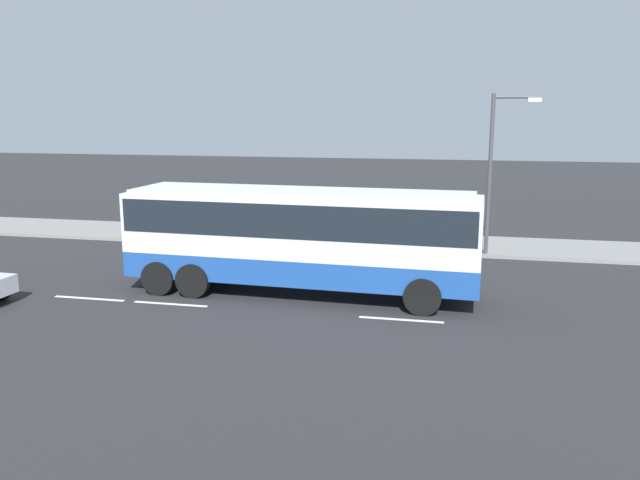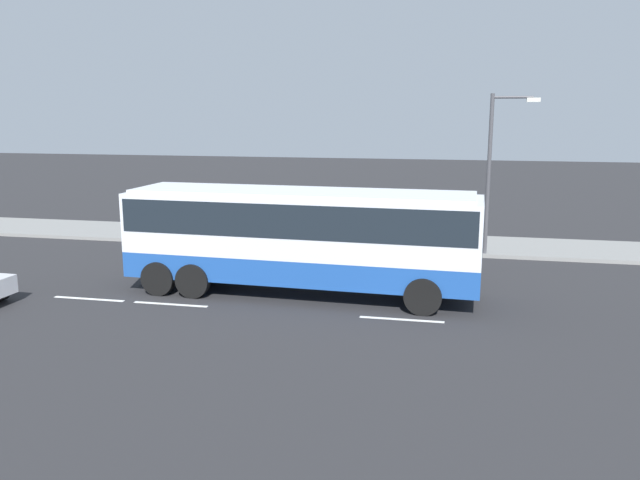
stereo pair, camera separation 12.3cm
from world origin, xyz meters
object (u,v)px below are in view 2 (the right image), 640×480
(pedestrian_near_curb, at_px, (270,214))
(street_lamp, at_px, (495,162))
(pedestrian_at_crossing, at_px, (316,214))
(coach_bus, at_px, (301,230))

(pedestrian_near_curb, xyz_separation_m, street_lamp, (9.75, -1.66, 2.66))
(pedestrian_at_crossing, height_order, street_lamp, street_lamp)
(pedestrian_near_curb, relative_size, street_lamp, 0.28)
(coach_bus, bearing_deg, pedestrian_at_crossing, 101.23)
(pedestrian_at_crossing, xyz_separation_m, street_lamp, (7.70, -2.27, 2.70))
(pedestrian_at_crossing, bearing_deg, pedestrian_near_curb, 46.90)
(coach_bus, distance_m, pedestrian_near_curb, 9.14)
(pedestrian_at_crossing, bearing_deg, coach_bus, 129.59)
(pedestrian_near_curb, bearing_deg, street_lamp, 26.88)
(pedestrian_near_curb, relative_size, pedestrian_at_crossing, 1.03)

